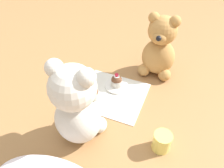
# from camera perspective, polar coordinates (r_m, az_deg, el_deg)

# --- Properties ---
(ground_plane) EXTENTS (4.00, 4.00, 0.00)m
(ground_plane) POSITION_cam_1_polar(r_m,az_deg,el_deg) (0.83, 0.00, -2.85)
(ground_plane) COLOR #9E7042
(knitted_placemat) EXTENTS (0.24, 0.22, 0.01)m
(knitted_placemat) POSITION_cam_1_polar(r_m,az_deg,el_deg) (0.83, 0.00, -2.71)
(knitted_placemat) COLOR silver
(knitted_placemat) RESTS_ON ground_plane
(teddy_bear_cream) EXTENTS (0.14, 0.15, 0.28)m
(teddy_bear_cream) POSITION_cam_1_polar(r_m,az_deg,el_deg) (0.62, -9.32, -5.56)
(teddy_bear_cream) COLOR silver
(teddy_bear_cream) RESTS_ON ground_plane
(teddy_bear_tan) EXTENTS (0.14, 0.13, 0.26)m
(teddy_bear_tan) POSITION_cam_1_polar(r_m,az_deg,el_deg) (0.89, 12.29, 9.11)
(teddy_bear_tan) COLOR #B78447
(teddy_bear_tan) RESTS_ON ground_plane
(cupcake_near_cream_bear) EXTENTS (0.04, 0.04, 0.06)m
(cupcake_near_cream_bear) POSITION_cam_1_polar(r_m,az_deg,el_deg) (0.80, -5.06, -2.37)
(cupcake_near_cream_bear) COLOR #B2ADA3
(cupcake_near_cream_bear) RESTS_ON knitted_placemat
(saucer_plate) EXTENTS (0.09, 0.09, 0.01)m
(saucer_plate) POSITION_cam_1_polar(r_m,az_deg,el_deg) (0.86, 1.03, -0.35)
(saucer_plate) COLOR white
(saucer_plate) RESTS_ON knitted_placemat
(cupcake_near_tan_bear) EXTENTS (0.04, 0.04, 0.06)m
(cupcake_near_tan_bear) POSITION_cam_1_polar(r_m,az_deg,el_deg) (0.84, 1.05, 0.87)
(cupcake_near_tan_bear) COLOR #B2ADA3
(cupcake_near_tan_bear) RESTS_ON saucer_plate
(juice_glass) EXTENTS (0.05, 0.05, 0.06)m
(juice_glass) POSITION_cam_1_polar(r_m,az_deg,el_deg) (0.68, 12.90, -14.46)
(juice_glass) COLOR #EADB66
(juice_glass) RESTS_ON ground_plane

